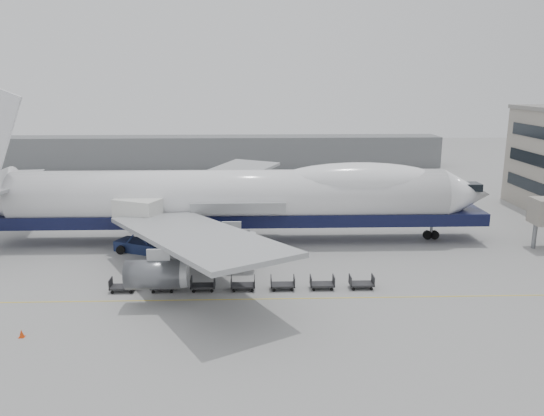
{
  "coord_description": "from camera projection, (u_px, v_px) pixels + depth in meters",
  "views": [
    {
      "loc": [
        2.88,
        -51.01,
        19.46
      ],
      "look_at": [
        4.83,
        6.0,
        5.64
      ],
      "focal_mm": 35.0,
      "sensor_mm": 36.0,
      "label": 1
    }
  ],
  "objects": [
    {
      "name": "dolly_1",
      "position": [
        163.0,
        286.0,
        50.08
      ],
      "size": [
        2.3,
        1.35,
        1.3
      ],
      "color": "#2D2D30",
      "rests_on": "ground"
    },
    {
      "name": "ground",
      "position": [
        227.0,
        276.0,
        54.03
      ],
      "size": [
        260.0,
        260.0,
        0.0
      ],
      "primitive_type": "plane",
      "color": "gray",
      "rests_on": "ground"
    },
    {
      "name": "dolly_2",
      "position": [
        203.0,
        285.0,
        50.21
      ],
      "size": [
        2.3,
        1.35,
        1.3
      ],
      "color": "#2D2D30",
      "rests_on": "ground"
    },
    {
      "name": "dolly_5",
      "position": [
        322.0,
        284.0,
        50.58
      ],
      "size": [
        2.3,
        1.35,
        1.3
      ],
      "color": "#2D2D30",
      "rests_on": "ground"
    },
    {
      "name": "apron_line",
      "position": [
        224.0,
        300.0,
        48.2
      ],
      "size": [
        60.0,
        0.15,
        0.01
      ],
      "primitive_type": "cube",
      "color": "gold",
      "rests_on": "ground"
    },
    {
      "name": "hangar",
      "position": [
        198.0,
        152.0,
        120.87
      ],
      "size": [
        110.0,
        8.0,
        7.0
      ],
      "primitive_type": "cube",
      "color": "slate",
      "rests_on": "ground"
    },
    {
      "name": "dolly_3",
      "position": [
        243.0,
        285.0,
        50.33
      ],
      "size": [
        2.3,
        1.35,
        1.3
      ],
      "color": "#2D2D30",
      "rests_on": "ground"
    },
    {
      "name": "catering_truck",
      "position": [
        139.0,
        222.0,
        61.14
      ],
      "size": [
        6.11,
        5.23,
        6.21
      ],
      "rotation": [
        0.0,
        0.0,
        -0.41
      ],
      "color": "#172246",
      "rests_on": "ground"
    },
    {
      "name": "airliner",
      "position": [
        236.0,
        197.0,
        64.39
      ],
      "size": [
        67.0,
        55.3,
        19.98
      ],
      "color": "white",
      "rests_on": "ground"
    },
    {
      "name": "traffic_cone",
      "position": [
        22.0,
        334.0,
        41.1
      ],
      "size": [
        0.43,
        0.43,
        0.64
      ],
      "rotation": [
        0.0,
        0.0,
        -0.22
      ],
      "color": "red",
      "rests_on": "ground"
    },
    {
      "name": "dolly_4",
      "position": [
        283.0,
        284.0,
        50.46
      ],
      "size": [
        2.3,
        1.35,
        1.3
      ],
      "color": "#2D2D30",
      "rests_on": "ground"
    },
    {
      "name": "dolly_6",
      "position": [
        361.0,
        283.0,
        50.71
      ],
      "size": [
        2.3,
        1.35,
        1.3
      ],
      "color": "#2D2D30",
      "rests_on": "ground"
    },
    {
      "name": "dolly_0",
      "position": [
        123.0,
        286.0,
        49.95
      ],
      "size": [
        2.3,
        1.35,
        1.3
      ],
      "color": "#2D2D30",
      "rests_on": "ground"
    }
  ]
}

